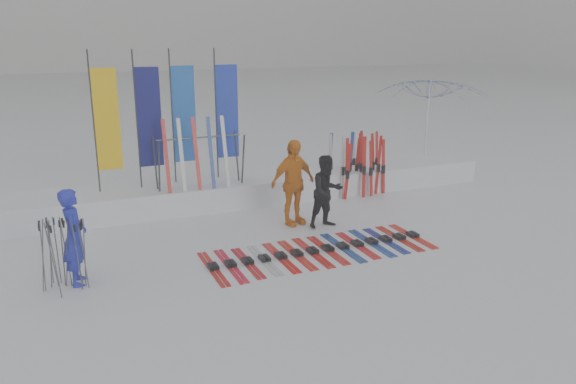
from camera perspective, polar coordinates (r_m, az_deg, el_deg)
name	(u,v)px	position (r m, az deg, el deg)	size (l,w,h in m)	color
ground	(312,268)	(10.34, 2.48, -7.68)	(120.00, 120.00, 0.00)	white
snow_bank	(234,190)	(14.30, -5.46, 0.20)	(14.00, 1.60, 0.60)	white
person_blue	(74,237)	(10.08, -20.89, -4.28)	(0.61, 0.40, 1.67)	#1F29B8
person_black	(327,192)	(12.25, 3.97, 0.05)	(0.78, 0.61, 1.61)	black
person_yellow	(293,183)	(12.35, 0.51, 0.96)	(1.12, 0.47, 1.92)	orange
tent_canopy	(429,126)	(17.24, 14.09, 6.52)	(3.25, 3.32, 2.99)	white
ski_row	(320,250)	(11.06, 3.23, -5.90)	(4.51, 1.69, 0.07)	#B7170E
pole_cluster	(62,254)	(10.04, -21.99, -5.88)	(0.74, 0.68, 1.25)	#595B60
feather_flags	(167,116)	(13.69, -12.17, 7.55)	(3.49, 0.29, 3.20)	#383A3F
ski_rack	(199,154)	(13.42, -9.00, 3.81)	(2.04, 0.80, 1.23)	#383A3F
upright_skis	(358,164)	(15.04, 7.13, 2.82)	(1.59, 1.20, 1.67)	red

